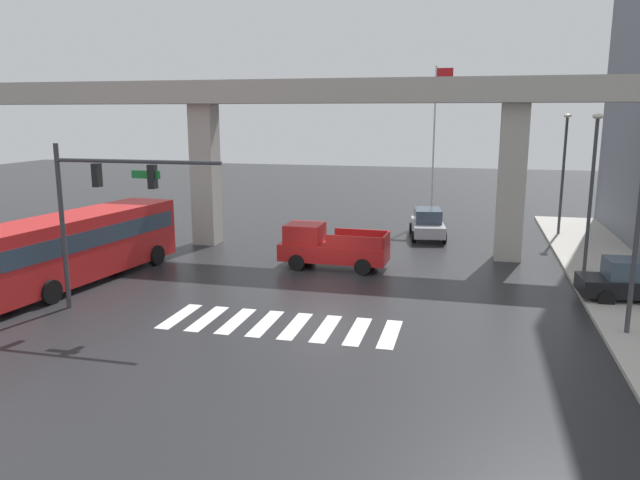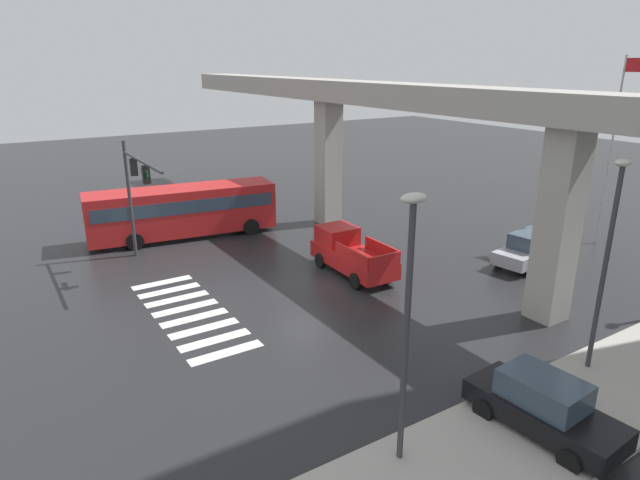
% 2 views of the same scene
% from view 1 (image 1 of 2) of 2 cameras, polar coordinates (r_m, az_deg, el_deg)
% --- Properties ---
extents(ground_plane, '(120.00, 120.00, 0.00)m').
position_cam_1_polar(ground_plane, '(26.88, -0.09, -3.98)').
color(ground_plane, '#232326').
extents(crosswalk_stripes, '(8.25, 2.80, 0.01)m').
position_cam_1_polar(crosswalk_stripes, '(21.72, -3.70, -7.85)').
color(crosswalk_stripes, silver).
rests_on(crosswalk_stripes, ground).
extents(elevated_overpass, '(52.85, 2.40, 8.96)m').
position_cam_1_polar(elevated_overpass, '(32.35, 2.81, 12.45)').
color(elevated_overpass, '#ADA89E').
rests_on(elevated_overpass, ground).
extents(sidewalk_east, '(4.00, 36.00, 0.15)m').
position_cam_1_polar(sidewalk_east, '(28.78, 26.37, -4.02)').
color(sidewalk_east, '#ADA89E').
rests_on(sidewalk_east, ground).
extents(pickup_truck, '(5.15, 2.18, 2.08)m').
position_cam_1_polar(pickup_truck, '(29.27, 0.74, -0.69)').
color(pickup_truck, red).
rests_on(pickup_truck, ground).
extents(city_bus, '(3.88, 11.03, 2.99)m').
position_cam_1_polar(city_bus, '(28.67, -21.50, -0.28)').
color(city_bus, red).
rests_on(city_bus, ground).
extents(sedan_black, '(4.42, 2.20, 1.72)m').
position_cam_1_polar(sedan_black, '(26.90, 27.32, -3.43)').
color(sedan_black, black).
rests_on(sedan_black, ground).
extents(sedan_silver, '(2.43, 4.51, 1.72)m').
position_cam_1_polar(sedan_silver, '(36.89, 9.94, 1.51)').
color(sedan_silver, '#A8AAAF').
rests_on(sedan_silver, ground).
extents(traffic_signal_mast, '(6.49, 0.32, 6.20)m').
position_cam_1_polar(traffic_signal_mast, '(23.54, -19.63, 4.00)').
color(traffic_signal_mast, '#38383D').
rests_on(traffic_signal_mast, ground).
extents(street_lamp_mid_block, '(0.44, 0.70, 7.24)m').
position_cam_1_polar(street_lamp_mid_block, '(30.06, 23.96, 5.52)').
color(street_lamp_mid_block, '#38383D').
rests_on(street_lamp_mid_block, ground).
extents(street_lamp_far_north, '(0.44, 0.70, 7.24)m').
position_cam_1_polar(street_lamp_far_north, '(39.17, 21.69, 6.91)').
color(street_lamp_far_north, '#38383D').
rests_on(street_lamp_far_north, ground).
extents(flagpole, '(1.16, 0.12, 10.32)m').
position_cam_1_polar(flagpole, '(42.63, 10.66, 9.74)').
color(flagpole, silver).
rests_on(flagpole, ground).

